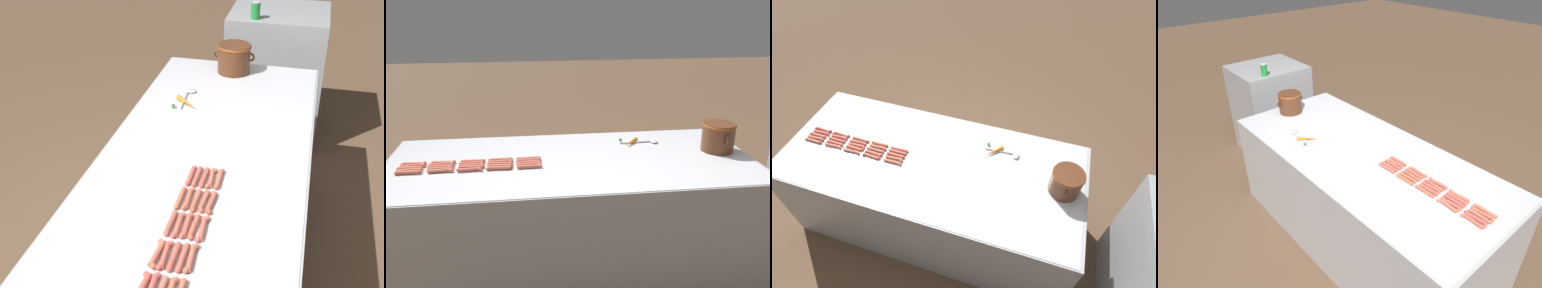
{
  "view_description": "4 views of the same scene",
  "coord_description": "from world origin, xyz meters",
  "views": [
    {
      "loc": [
        0.43,
        -2.11,
        2.18
      ],
      "look_at": [
        -0.04,
        -0.15,
        0.96
      ],
      "focal_mm": 47.56,
      "sensor_mm": 36.0,
      "label": 1
    },
    {
      "loc": [
        2.36,
        -0.26,
        1.82
      ],
      "look_at": [
        -0.12,
        0.06,
        0.92
      ],
      "focal_mm": 38.01,
      "sensor_mm": 36.0,
      "label": 2
    },
    {
      "loc": [
        1.3,
        0.69,
        2.64
      ],
      "look_at": [
        -0.15,
        0.22,
        0.96
      ],
      "focal_mm": 28.26,
      "sensor_mm": 36.0,
      "label": 3
    },
    {
      "loc": [
        -1.48,
        -1.58,
        2.25
      ],
      "look_at": [
        -0.01,
        0.15,
        0.88
      ],
      "focal_mm": 31.42,
      "sensor_mm": 36.0,
      "label": 4
    }
  ],
  "objects": [
    {
      "name": "hot_dog_15",
      "position": [
        0.08,
        -0.96,
        0.87
      ],
      "size": [
        0.03,
        0.15,
        0.02
      ],
      "color": "#C76349",
      "rests_on": "griddle_counter"
    },
    {
      "name": "hot_dog_11",
      "position": [
        0.04,
        -0.79,
        0.87
      ],
      "size": [
        0.02,
        0.15,
        0.02
      ],
      "color": "#CD5949",
      "rests_on": "griddle_counter"
    },
    {
      "name": "ground_plane",
      "position": [
        0.0,
        0.0,
        0.0
      ],
      "size": [
        20.0,
        20.0,
        0.0
      ],
      "primitive_type": "plane",
      "color": "brown"
    },
    {
      "name": "griddle_counter",
      "position": [
        0.0,
        0.0,
        0.43
      ],
      "size": [
        1.01,
        2.31,
        0.86
      ],
      "color": "#ADAFB5",
      "rests_on": "ground_plane"
    },
    {
      "name": "hot_dog_12",
      "position": [
        0.05,
        -0.61,
        0.87
      ],
      "size": [
        0.03,
        0.15,
        0.02
      ],
      "color": "#C65B4E",
      "rests_on": "griddle_counter"
    },
    {
      "name": "hot_dog_6",
      "position": [
        0.01,
        -0.79,
        0.87
      ],
      "size": [
        0.03,
        0.15,
        0.02
      ],
      "color": "#C45B4F",
      "rests_on": "griddle_counter"
    },
    {
      "name": "hot_dog_2",
      "position": [
        -0.02,
        -0.61,
        0.87
      ],
      "size": [
        0.03,
        0.15,
        0.02
      ],
      "color": "#BF5F4B",
      "rests_on": "griddle_counter"
    },
    {
      "name": "hot_dog_9",
      "position": [
        0.01,
        -0.27,
        0.87
      ],
      "size": [
        0.02,
        0.15,
        0.02
      ],
      "color": "#BF5F4E",
      "rests_on": "griddle_counter"
    },
    {
      "name": "hot_dog_5",
      "position": [
        0.01,
        -0.96,
        0.87
      ],
      "size": [
        0.03,
        0.15,
        0.02
      ],
      "color": "#C85950",
      "rests_on": "griddle_counter"
    },
    {
      "name": "hot_dog_18",
      "position": [
        0.08,
        -0.44,
        0.87
      ],
      "size": [
        0.03,
        0.15,
        0.02
      ],
      "color": "#C36450",
      "rests_on": "griddle_counter"
    },
    {
      "name": "hot_dog_21",
      "position": [
        0.11,
        -0.78,
        0.87
      ],
      "size": [
        0.03,
        0.15,
        0.02
      ],
      "color": "#C4654E",
      "rests_on": "griddle_counter"
    },
    {
      "name": "hot_dog_19",
      "position": [
        0.07,
        -0.27,
        0.87
      ],
      "size": [
        0.03,
        0.15,
        0.02
      ],
      "color": "#C56650",
      "rests_on": "griddle_counter"
    },
    {
      "name": "hot_dog_14",
      "position": [
        0.04,
        -0.27,
        0.87
      ],
      "size": [
        0.02,
        0.15,
        0.02
      ],
      "color": "#C9594F",
      "rests_on": "griddle_counter"
    },
    {
      "name": "hot_dog_1",
      "position": [
        -0.02,
        -0.79,
        0.87
      ],
      "size": [
        0.03,
        0.15,
        0.02
      ],
      "color": "#C0684E",
      "rests_on": "griddle_counter"
    },
    {
      "name": "hot_dog_13",
      "position": [
        0.04,
        -0.44,
        0.87
      ],
      "size": [
        0.03,
        0.15,
        0.02
      ],
      "color": "#C1614A",
      "rests_on": "griddle_counter"
    },
    {
      "name": "hot_dog_8",
      "position": [
        0.01,
        -0.44,
        0.87
      ],
      "size": [
        0.03,
        0.15,
        0.02
      ],
      "color": "#C56148",
      "rests_on": "griddle_counter"
    },
    {
      "name": "hot_dog_3",
      "position": [
        -0.02,
        -0.44,
        0.87
      ],
      "size": [
        0.02,
        0.15,
        0.02
      ],
      "color": "#C16847",
      "rests_on": "griddle_counter"
    },
    {
      "name": "hot_dog_20",
      "position": [
        0.11,
        -0.96,
        0.87
      ],
      "size": [
        0.03,
        0.15,
        0.02
      ],
      "color": "#C6634B",
      "rests_on": "griddle_counter"
    },
    {
      "name": "hot_dog_23",
      "position": [
        0.11,
        -0.44,
        0.87
      ],
      "size": [
        0.03,
        0.15,
        0.02
      ],
      "color": "#C95E4A",
      "rests_on": "griddle_counter"
    },
    {
      "name": "hot_dog_10",
      "position": [
        0.05,
        -0.97,
        0.87
      ],
      "size": [
        0.03,
        0.15,
        0.02
      ],
      "color": "#C5674E",
      "rests_on": "griddle_counter"
    },
    {
      "name": "hot_dog_22",
      "position": [
        0.11,
        -0.61,
        0.87
      ],
      "size": [
        0.03,
        0.15,
        0.02
      ],
      "color": "#C85E50",
      "rests_on": "griddle_counter"
    },
    {
      "name": "hot_dog_7",
      "position": [
        0.01,
        -0.61,
        0.87
      ],
      "size": [
        0.03,
        0.15,
        0.02
      ],
      "color": "#C6614A",
      "rests_on": "griddle_counter"
    },
    {
      "name": "hot_dog_16",
      "position": [
        0.08,
        -0.79,
        0.87
      ],
      "size": [
        0.02,
        0.15,
        0.02
      ],
      "color": "#C85F50",
      "rests_on": "griddle_counter"
    },
    {
      "name": "hot_dog_0",
      "position": [
        -0.02,
        -0.96,
        0.87
      ],
      "size": [
        0.03,
        0.15,
        0.02
      ],
      "color": "#CC5A4B",
      "rests_on": "griddle_counter"
    },
    {
      "name": "carrot",
      "position": [
        -0.22,
        0.43,
        0.87
      ],
      "size": [
        0.15,
        0.14,
        0.03
      ],
      "color": "orange",
      "rests_on": "griddle_counter"
    },
    {
      "name": "serving_spoon",
      "position": [
        -0.24,
        0.57,
        0.87
      ],
      "size": [
        0.07,
        0.27,
        0.02
      ],
      "color": "#B7B7BC",
      "rests_on": "griddle_counter"
    },
    {
      "name": "hot_dog_4",
      "position": [
        -0.02,
        -0.27,
        0.87
      ],
      "size": [
        0.03,
        0.15,
        0.02
      ],
      "color": "#CD5D50",
      "rests_on": "griddle_counter"
    },
    {
      "name": "hot_dog_24",
      "position": [
        0.11,
        -0.26,
        0.87
      ],
      "size": [
        0.03,
        0.15,
        0.02
      ],
      "color": "#C86549",
      "rests_on": "griddle_counter"
    },
    {
      "name": "hot_dog_17",
      "position": [
        0.08,
        -0.61,
        0.87
      ],
      "size": [
        0.03,
        0.15,
        0.02
      ],
      "color": "#C16148",
      "rests_on": "griddle_counter"
    },
    {
      "name": "bean_pot",
      "position": [
        -0.04,
        0.98,
        0.96
      ],
      "size": [
        0.27,
        0.22,
        0.19
      ],
      "color": "#562D19",
      "rests_on": "griddle_counter"
    }
  ]
}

